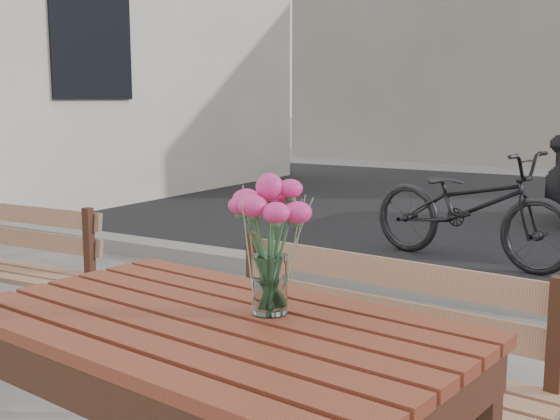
{
  "coord_description": "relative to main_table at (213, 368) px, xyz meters",
  "views": [
    {
      "loc": [
        1.08,
        -1.39,
        1.31
      ],
      "look_at": [
        0.17,
        0.11,
        1.03
      ],
      "focal_mm": 45.0,
      "sensor_mm": 36.0,
      "label": 1
    }
  ],
  "objects": [
    {
      "name": "main_bench",
      "position": [
        0.07,
        0.84,
        -0.16
      ],
      "size": [
        1.32,
        0.51,
        0.8
      ],
      "rotation": [
        0.0,
        0.0,
        -0.1
      ],
      "color": "#946A4C",
      "rests_on": "ground"
    },
    {
      "name": "street",
      "position": [
        -0.08,
        5.12,
        -0.62
      ],
      "size": [
        30.0,
        8.12,
        0.12
      ],
      "color": "black",
      "rests_on": "ground"
    },
    {
      "name": "bicycle",
      "position": [
        -0.56,
        4.19,
        -0.19
      ],
      "size": [
        1.84,
        0.99,
        0.92
      ],
      "primitive_type": "imported",
      "rotation": [
        0.0,
        0.0,
        1.34
      ],
      "color": "black",
      "rests_on": "ground"
    },
    {
      "name": "main_table",
      "position": [
        0.0,
        0.0,
        0.0
      ],
      "size": [
        1.34,
        0.88,
        0.78
      ],
      "rotation": [
        0.0,
        0.0,
        -0.12
      ],
      "color": "maroon",
      "rests_on": "ground"
    },
    {
      "name": "main_vase",
      "position": [
        0.1,
        0.11,
        0.35
      ],
      "size": [
        0.19,
        0.19,
        0.35
      ],
      "color": "white",
      "rests_on": "main_table"
    },
    {
      "name": "second_bench",
      "position": [
        -2.28,
        1.14,
        -0.18
      ],
      "size": [
        1.25,
        0.42,
        0.77
      ],
      "rotation": [
        0.0,
        0.0,
        0.04
      ],
      "color": "#946A4C",
      "rests_on": "ground"
    }
  ]
}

